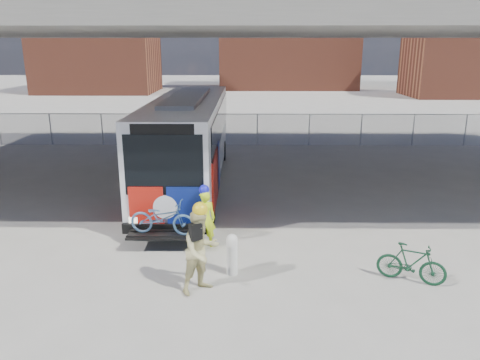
{
  "coord_description": "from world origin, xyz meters",
  "views": [
    {
      "loc": [
        0.29,
        -14.78,
        5.56
      ],
      "look_at": [
        0.14,
        -0.97,
        1.6
      ],
      "focal_mm": 35.0,
      "sensor_mm": 36.0,
      "label": 1
    }
  ],
  "objects_px": {
    "bollard": "(232,253)",
    "bike_parked": "(411,263)",
    "bus": "(189,134)",
    "cyclist_hivis": "(205,217)",
    "cyclist_tan": "(201,250)"
  },
  "relations": [
    {
      "from": "bus",
      "to": "bollard",
      "type": "distance_m",
      "value": 8.39
    },
    {
      "from": "bus",
      "to": "cyclist_tan",
      "type": "xyz_separation_m",
      "value": [
        1.28,
        -8.85,
        -1.07
      ]
    },
    {
      "from": "bus",
      "to": "cyclist_tan",
      "type": "height_order",
      "value": "bus"
    },
    {
      "from": "bollard",
      "to": "bike_parked",
      "type": "bearing_deg",
      "value": -4.72
    },
    {
      "from": "bollard",
      "to": "cyclist_tan",
      "type": "distance_m",
      "value": 1.18
    },
    {
      "from": "bollard",
      "to": "bike_parked",
      "type": "relative_size",
      "value": 0.66
    },
    {
      "from": "cyclist_tan",
      "to": "cyclist_hivis",
      "type": "bearing_deg",
      "value": 52.89
    },
    {
      "from": "bike_parked",
      "to": "cyclist_tan",
      "type": "bearing_deg",
      "value": 119.72
    },
    {
      "from": "cyclist_hivis",
      "to": "cyclist_tan",
      "type": "distance_m",
      "value": 2.54
    },
    {
      "from": "bus",
      "to": "bollard",
      "type": "height_order",
      "value": "bus"
    },
    {
      "from": "bollard",
      "to": "cyclist_tan",
      "type": "height_order",
      "value": "cyclist_tan"
    },
    {
      "from": "bus",
      "to": "cyclist_hivis",
      "type": "height_order",
      "value": "bus"
    },
    {
      "from": "bus",
      "to": "bike_parked",
      "type": "xyz_separation_m",
      "value": [
        6.35,
        -8.37,
        -1.61
      ]
    },
    {
      "from": "cyclist_tan",
      "to": "bike_parked",
      "type": "distance_m",
      "value": 5.11
    },
    {
      "from": "bus",
      "to": "bike_parked",
      "type": "distance_m",
      "value": 10.62
    }
  ]
}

